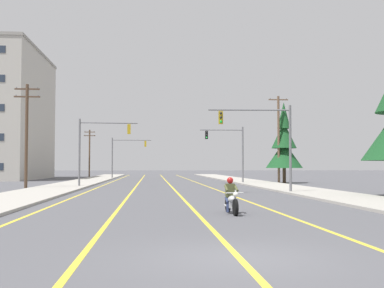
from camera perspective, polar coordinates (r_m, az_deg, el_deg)
ground_plane at (r=10.46m, az=5.18°, el=-13.12°), size 400.00×400.00×0.00m
lane_stripe_center at (r=55.19m, az=-2.83°, el=-4.57°), size 0.16×100.00×0.01m
lane_stripe_left at (r=55.18m, az=-6.27°, el=-4.56°), size 0.16×100.00×0.01m
lane_stripe_right at (r=55.40m, az=0.66°, el=-4.56°), size 0.16×100.00×0.01m
lane_stripe_far_left at (r=55.37m, az=-9.68°, el=-4.53°), size 0.16×100.00×0.01m
sidewalk_kerb_right at (r=51.44m, az=8.09°, el=-4.62°), size 4.40×110.00×0.14m
sidewalk_kerb_left at (r=50.77m, az=-13.66°, el=-4.60°), size 4.40×110.00×0.14m
motorcycle_with_rider at (r=19.68m, az=4.60°, el=-6.45°), size 0.70×2.19×1.46m
traffic_signal_near_right at (r=34.56m, az=8.66°, el=1.16°), size 5.86×0.41×6.20m
traffic_signal_near_left at (r=45.16m, az=-11.09°, el=0.27°), size 5.31×0.60×6.20m
traffic_signal_mid_right at (r=53.36m, az=4.52°, el=-0.24°), size 4.78×0.37×6.20m
traffic_signal_mid_left at (r=74.71m, az=-7.97°, el=-0.84°), size 5.98×0.38×6.20m
utility_pole_left_near at (r=43.07m, az=-18.80°, el=1.32°), size 2.16×0.26×8.78m
utility_pole_right_far at (r=54.76m, az=10.10°, el=0.74°), size 2.18×0.26×9.68m
utility_pole_left_far at (r=88.41m, az=-11.91°, el=-0.85°), size 2.05×0.26×8.35m
conifer_tree_right_verge_far at (r=55.71m, az=10.72°, el=-0.22°), size 4.13×4.13×9.10m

